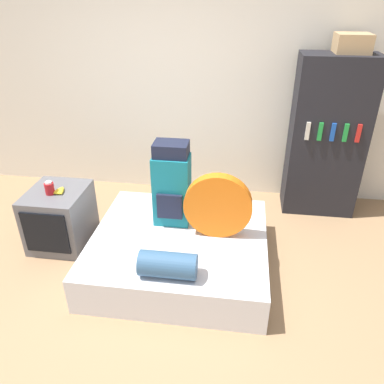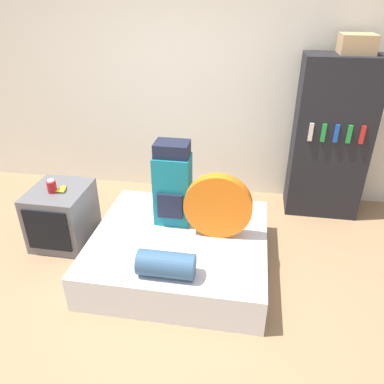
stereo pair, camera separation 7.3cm
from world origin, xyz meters
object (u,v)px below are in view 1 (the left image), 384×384
backpack (172,185)px  sleeping_roll (168,265)px  tent_bag (218,206)px  bookshelf (327,138)px  cardboard_box (352,43)px  television (60,217)px  canister (49,188)px

backpack → sleeping_roll: (0.10, -0.76, -0.28)m
backpack → tent_bag: 0.47m
backpack → bookshelf: bookshelf is taller
backpack → cardboard_box: bearing=33.7°
backpack → sleeping_roll: 0.82m
television → bookshelf: bearing=21.9°
tent_bag → sleeping_roll: tent_bag is taller
sleeping_roll → canister: bearing=151.5°
cardboard_box → sleeping_roll: bearing=-129.2°
sleeping_roll → tent_bag: bearing=61.2°
canister → bookshelf: bearing=22.6°
backpack → tent_bag: size_ratio=1.33×
backpack → sleeping_roll: backpack is taller
tent_bag → cardboard_box: bearing=46.6°
bookshelf → backpack: bearing=-145.9°
sleeping_roll → canister: 1.43m
canister → television: bearing=66.5°
tent_bag → sleeping_roll: size_ratio=1.34×
backpack → canister: backpack is taller
television → canister: canister is taller
television → canister: 0.35m
tent_bag → bookshelf: bookshelf is taller
television → cardboard_box: bearing=21.9°
sleeping_roll → cardboard_box: 2.71m
television → sleeping_roll: bearing=-30.5°
backpack → cardboard_box: size_ratio=2.44×
television → bookshelf: size_ratio=0.35×
television → canister: bearing=-113.5°
cardboard_box → television: bearing=-158.1°
backpack → bookshelf: (1.50, 1.02, 0.15)m
backpack → television: bearing=-178.2°
canister → cardboard_box: size_ratio=0.40×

